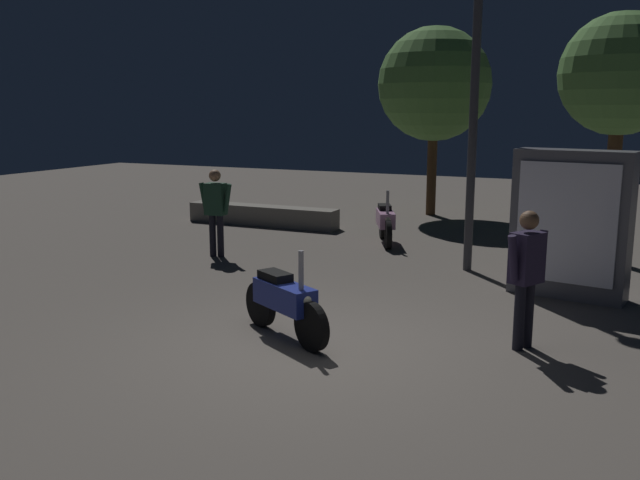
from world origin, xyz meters
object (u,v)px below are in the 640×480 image
at_px(motorcycle_blue_foreground, 284,302).
at_px(person_bystander_far, 526,268).
at_px(streetlamp_near, 475,80).
at_px(kiosk_billboard, 571,224).
at_px(person_rider_beside, 216,206).
at_px(motorcycle_pink_parked_left, 385,222).

xyz_separation_m(motorcycle_blue_foreground, person_bystander_far, (2.61, 0.79, 0.49)).
distance_m(streetlamp_near, kiosk_billboard, 2.83).
bearing_deg(person_rider_beside, person_bystander_far, 61.31).
bearing_deg(person_bystander_far, streetlamp_near, -39.49).
relative_size(motorcycle_blue_foreground, motorcycle_pink_parked_left, 0.96).
height_order(person_rider_beside, streetlamp_near, streetlamp_near).
relative_size(motorcycle_blue_foreground, kiosk_billboard, 0.71).
distance_m(motorcycle_blue_foreground, motorcycle_pink_parked_left, 5.95).
bearing_deg(streetlamp_near, kiosk_billboard, -31.68).
bearing_deg(kiosk_billboard, motorcycle_blue_foreground, 58.54).
bearing_deg(streetlamp_near, person_rider_beside, -169.06).
distance_m(motorcycle_blue_foreground, kiosk_billboard, 4.40).
xyz_separation_m(person_rider_beside, person_bystander_far, (5.81, -2.67, -0.01)).
bearing_deg(person_rider_beside, motorcycle_pink_parked_left, 131.46).
bearing_deg(motorcycle_blue_foreground, motorcycle_pink_parked_left, 127.45).
xyz_separation_m(motorcycle_blue_foreground, kiosk_billboard, (2.86, 3.29, 0.61)).
relative_size(person_rider_beside, streetlamp_near, 0.33).
distance_m(person_rider_beside, person_bystander_far, 6.39).
relative_size(person_bystander_far, kiosk_billboard, 0.75).
relative_size(motorcycle_pink_parked_left, person_rider_beside, 0.97).
relative_size(motorcycle_pink_parked_left, person_bystander_far, 0.98).
xyz_separation_m(motorcycle_blue_foreground, streetlamp_near, (1.20, 4.31, 2.67)).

